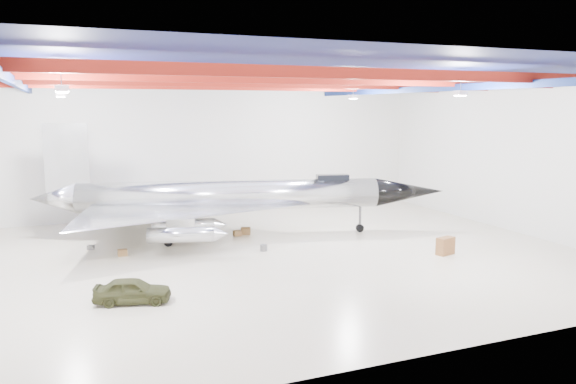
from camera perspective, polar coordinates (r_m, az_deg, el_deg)
name	(u,v)px	position (r m, az deg, el deg)	size (l,w,h in m)	color
floor	(251,258)	(33.79, -3.77, -6.74)	(40.00, 40.00, 0.00)	beige
wall_back	(193,149)	(47.19, -9.60, 4.33)	(40.00, 40.00, 0.00)	silver
wall_right	(516,156)	(43.37, 22.15, 3.44)	(30.00, 30.00, 0.00)	silver
ceiling	(249,70)	(32.65, -3.97, 12.22)	(40.00, 40.00, 0.00)	#0A0F38
ceiling_structure	(249,83)	(32.61, -3.96, 11.03)	(39.50, 29.50, 1.08)	maroon
jet_aircraft	(230,199)	(39.21, -5.94, -0.75)	(28.38, 20.15, 7.87)	silver
jeep	(132,290)	(27.16, -15.53, -9.61)	(1.40, 3.48, 1.19)	#373A1D
desk	(445,246)	(35.76, 15.70, -5.30)	(1.17, 0.59, 1.07)	brown
crate_ply	(122,253)	(35.68, -16.47, -5.93)	(0.56, 0.45, 0.39)	olive
toolbox_red	(214,229)	(41.04, -7.48, -3.79)	(0.48, 0.38, 0.34)	#AB1611
engine_drum	(264,248)	(35.39, -2.49, -5.69)	(0.44, 0.44, 0.40)	#59595B
parts_bin	(246,231)	(40.03, -4.33, -3.95)	(0.68, 0.54, 0.48)	olive
crate_small	(91,247)	(37.86, -19.40, -5.32)	(0.39, 0.32, 0.28)	#59595B
oil_barrel	(237,233)	(39.59, -5.16, -4.18)	(0.54, 0.43, 0.38)	olive
spares_box	(203,225)	(42.70, -8.65, -3.29)	(0.44, 0.44, 0.39)	#59595B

